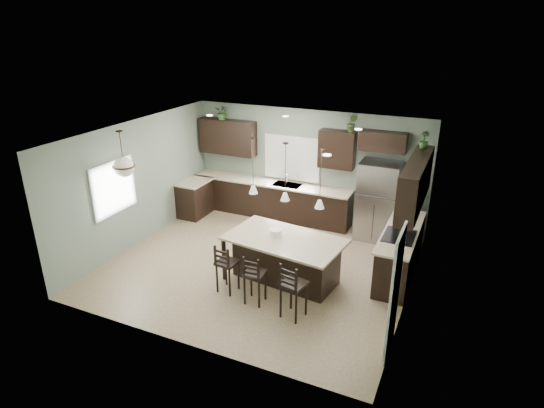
{
  "coord_description": "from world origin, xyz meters",
  "views": [
    {
      "loc": [
        3.67,
        -7.52,
        4.78
      ],
      "look_at": [
        0.1,
        0.4,
        1.25
      ],
      "focal_mm": 30.0,
      "sensor_mm": 36.0,
      "label": 1
    }
  ],
  "objects_px": {
    "kitchen_island": "(284,260)",
    "bar_stool_center": "(255,278)",
    "bar_stool_left": "(227,268)",
    "refrigerator": "(378,201)",
    "serving_dish": "(276,233)",
    "bar_stool_right": "(294,290)",
    "plant_back_left": "(222,112)"
  },
  "relations": [
    {
      "from": "refrigerator",
      "to": "bar_stool_center",
      "type": "xyz_separation_m",
      "value": [
        -1.41,
        -3.53,
        -0.43
      ]
    },
    {
      "from": "serving_dish",
      "to": "bar_stool_center",
      "type": "height_order",
      "value": "serving_dish"
    },
    {
      "from": "bar_stool_left",
      "to": "plant_back_left",
      "type": "height_order",
      "value": "plant_back_left"
    },
    {
      "from": "refrigerator",
      "to": "bar_stool_left",
      "type": "relative_size",
      "value": 1.86
    },
    {
      "from": "kitchen_island",
      "to": "plant_back_left",
      "type": "distance_m",
      "value": 4.67
    },
    {
      "from": "bar_stool_center",
      "to": "bar_stool_right",
      "type": "relative_size",
      "value": 0.92
    },
    {
      "from": "kitchen_island",
      "to": "bar_stool_left",
      "type": "distance_m",
      "value": 1.13
    },
    {
      "from": "bar_stool_center",
      "to": "refrigerator",
      "type": "bearing_deg",
      "value": 66.68
    },
    {
      "from": "refrigerator",
      "to": "bar_stool_right",
      "type": "relative_size",
      "value": 1.73
    },
    {
      "from": "bar_stool_right",
      "to": "plant_back_left",
      "type": "xyz_separation_m",
      "value": [
        -3.56,
        3.92,
        2.06
      ]
    },
    {
      "from": "kitchen_island",
      "to": "bar_stool_right",
      "type": "relative_size",
      "value": 2.07
    },
    {
      "from": "kitchen_island",
      "to": "bar_stool_center",
      "type": "distance_m",
      "value": 0.91
    },
    {
      "from": "serving_dish",
      "to": "refrigerator",
      "type": "bearing_deg",
      "value": 61.7
    },
    {
      "from": "bar_stool_left",
      "to": "plant_back_left",
      "type": "distance_m",
      "value": 4.74
    },
    {
      "from": "refrigerator",
      "to": "serving_dish",
      "type": "bearing_deg",
      "value": -118.3
    },
    {
      "from": "bar_stool_left",
      "to": "bar_stool_right",
      "type": "bearing_deg",
      "value": -3.51
    },
    {
      "from": "refrigerator",
      "to": "bar_stool_right",
      "type": "distance_m",
      "value": 3.72
    },
    {
      "from": "bar_stool_right",
      "to": "plant_back_left",
      "type": "height_order",
      "value": "plant_back_left"
    },
    {
      "from": "kitchen_island",
      "to": "bar_stool_left",
      "type": "height_order",
      "value": "bar_stool_left"
    },
    {
      "from": "refrigerator",
      "to": "plant_back_left",
      "type": "distance_m",
      "value": 4.51
    },
    {
      "from": "bar_stool_center",
      "to": "bar_stool_right",
      "type": "bearing_deg",
      "value": -9.9
    },
    {
      "from": "plant_back_left",
      "to": "refrigerator",
      "type": "bearing_deg",
      "value": -3.68
    },
    {
      "from": "serving_dish",
      "to": "bar_stool_right",
      "type": "xyz_separation_m",
      "value": [
        0.79,
        -1.03,
        -0.46
      ]
    },
    {
      "from": "bar_stool_right",
      "to": "plant_back_left",
      "type": "distance_m",
      "value": 5.68
    },
    {
      "from": "serving_dish",
      "to": "plant_back_left",
      "type": "relative_size",
      "value": 0.62
    },
    {
      "from": "bar_stool_left",
      "to": "refrigerator",
      "type": "bearing_deg",
      "value": 65.13
    },
    {
      "from": "refrigerator",
      "to": "bar_stool_center",
      "type": "distance_m",
      "value": 3.83
    },
    {
      "from": "refrigerator",
      "to": "bar_stool_center",
      "type": "height_order",
      "value": "refrigerator"
    },
    {
      "from": "kitchen_island",
      "to": "bar_stool_left",
      "type": "relative_size",
      "value": 2.23
    },
    {
      "from": "refrigerator",
      "to": "kitchen_island",
      "type": "distance_m",
      "value": 2.94
    },
    {
      "from": "plant_back_left",
      "to": "kitchen_island",
      "type": "bearing_deg",
      "value": -44.44
    },
    {
      "from": "refrigerator",
      "to": "bar_stool_right",
      "type": "bearing_deg",
      "value": -99.56
    }
  ]
}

